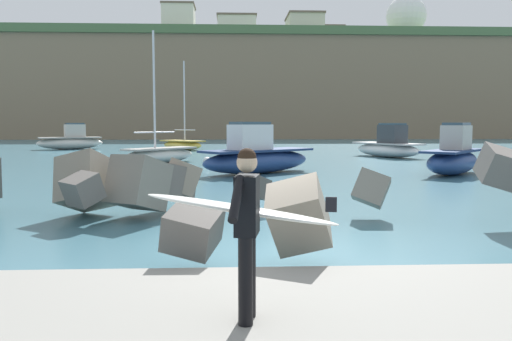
{
  "coord_description": "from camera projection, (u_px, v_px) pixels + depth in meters",
  "views": [
    {
      "loc": [
        -0.74,
        -8.99,
        2.26
      ],
      "look_at": [
        -0.29,
        0.5,
        1.4
      ],
      "focal_mm": 36.58,
      "sensor_mm": 36.0,
      "label": 1
    }
  ],
  "objects": [
    {
      "name": "radar_dome",
      "position": [
        406.0,
        21.0,
        95.91
      ],
      "size": [
        7.27,
        7.27,
        9.71
      ],
      "color": "silver",
      "rests_on": "headland_bluff"
    },
    {
      "name": "walkway_path",
      "position": [
        307.0,
        339.0,
        5.2
      ],
      "size": [
        48.0,
        4.4,
        0.24
      ],
      "primitive_type": "cube",
      "color": "gray",
      "rests_on": "ground"
    },
    {
      "name": "boat_near_right",
      "position": [
        71.0,
        141.0,
        45.53
      ],
      "size": [
        5.85,
        4.12,
        2.3
      ],
      "color": "beige",
      "rests_on": "ground"
    },
    {
      "name": "breakwater_jetty",
      "position": [
        255.0,
        176.0,
        10.92
      ],
      "size": [
        29.54,
        6.74,
        2.86
      ],
      "color": "slate",
      "rests_on": "ground"
    },
    {
      "name": "station_building_west",
      "position": [
        304.0,
        30.0,
        89.96
      ],
      "size": [
        6.1,
        8.18,
        4.85
      ],
      "color": "beige",
      "rests_on": "headland_bluff"
    },
    {
      "name": "boat_far_left",
      "position": [
        388.0,
        147.0,
        34.93
      ],
      "size": [
        4.23,
        5.92,
        2.28
      ],
      "color": "white",
      "rests_on": "ground"
    },
    {
      "name": "station_building_central",
      "position": [
        179.0,
        24.0,
        88.61
      ],
      "size": [
        5.54,
        5.78,
        6.34
      ],
      "color": "silver",
      "rests_on": "headland_bluff"
    },
    {
      "name": "headland_bluff",
      "position": [
        276.0,
        91.0,
        92.8
      ],
      "size": [
        101.05,
        39.18,
        15.96
      ],
      "color": "#847056",
      "rests_on": "ground"
    },
    {
      "name": "ground_plane",
      "position": [
        274.0,
        252.0,
        9.19
      ],
      "size": [
        400.0,
        400.0,
        0.0
      ],
      "primitive_type": "plane",
      "color": "#42707F"
    },
    {
      "name": "boat_mid_left",
      "position": [
        160.0,
        154.0,
        29.67
      ],
      "size": [
        4.34,
        4.86,
        7.38
      ],
      "color": "beige",
      "rests_on": "ground"
    },
    {
      "name": "boat_near_left",
      "position": [
        453.0,
        158.0,
        23.02
      ],
      "size": [
        4.28,
        4.59,
        2.3
      ],
      "color": "navy",
      "rests_on": "ground"
    },
    {
      "name": "mooring_buoy_inner",
      "position": [
        207.0,
        161.0,
        28.37
      ],
      "size": [
        0.44,
        0.44,
        0.44
      ],
      "color": "silver",
      "rests_on": "ground"
    },
    {
      "name": "surfer_with_board",
      "position": [
        245.0,
        219.0,
        5.38
      ],
      "size": [
        2.12,
        1.31,
        1.78
      ],
      "color": "black",
      "rests_on": "walkway_path"
    },
    {
      "name": "boat_near_centre",
      "position": [
        257.0,
        157.0,
        23.55
      ],
      "size": [
        5.85,
        5.14,
        2.33
      ],
      "color": "navy",
      "rests_on": "ground"
    },
    {
      "name": "boat_mid_right",
      "position": [
        182.0,
        144.0,
        44.36
      ],
      "size": [
        4.44,
        4.52,
        7.47
      ],
      "color": "#EAC64C",
      "rests_on": "ground"
    },
    {
      "name": "station_building_annex",
      "position": [
        324.0,
        39.0,
        100.03
      ],
      "size": [
        7.37,
        5.07,
        4.8
      ],
      "color": "beige",
      "rests_on": "headland_bluff"
    },
    {
      "name": "station_building_east",
      "position": [
        237.0,
        30.0,
        89.25
      ],
      "size": [
        6.72,
        5.66,
        4.6
      ],
      "color": "silver",
      "rests_on": "headland_bluff"
    }
  ]
}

